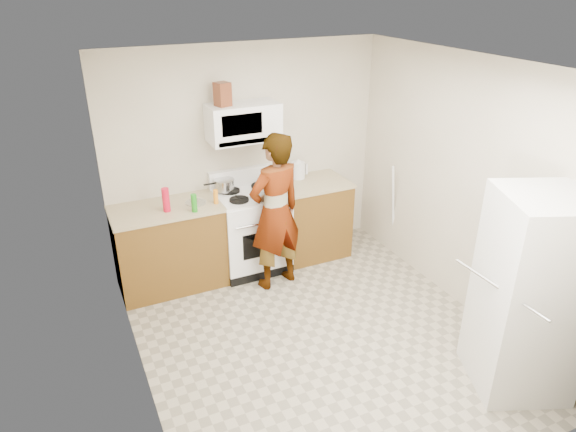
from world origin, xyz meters
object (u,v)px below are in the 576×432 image
fridge (531,295)px  kettle (298,170)px  microwave (243,122)px  person (275,212)px  gas_range (251,229)px  saucepan (224,185)px

fridge → kettle: (-0.63, 2.87, 0.18)m
fridge → microwave: bearing=137.7°
person → gas_range: bearing=-89.3°
person → saucepan: (-0.35, 0.61, 0.15)m
microwave → person: 1.02m
microwave → kettle: 0.96m
microwave → fridge: (1.31, -2.81, -0.85)m
microwave → saucepan: size_ratio=3.53×
gas_range → fridge: 3.01m
gas_range → fridge: size_ratio=0.66×
person → saucepan: size_ratio=8.02×
person → kettle: (0.58, 0.64, 0.17)m
microwave → kettle: bearing=4.9°
gas_range → kettle: 0.90m
microwave → fridge: 3.22m
kettle → gas_range: bearing=-160.8°
fridge → kettle: 2.94m
person → fridge: bearing=105.3°
gas_range → microwave: microwave is taller
gas_range → fridge: bearing=-63.9°
microwave → person: (0.11, -0.58, -0.84)m
gas_range → person: (0.11, -0.45, 0.38)m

